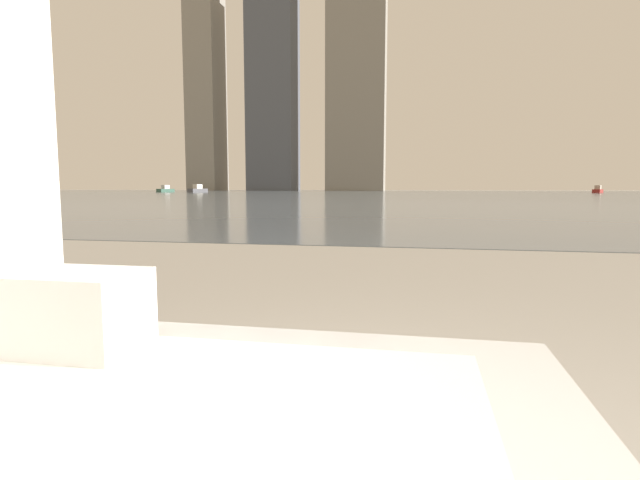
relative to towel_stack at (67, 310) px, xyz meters
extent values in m
cube|color=white|center=(0.00, 0.00, -0.06)|extent=(0.30, 0.19, 0.04)
cube|color=white|center=(0.00, 0.00, -0.02)|extent=(0.30, 0.19, 0.04)
cube|color=white|center=(0.00, 0.00, 0.02)|extent=(0.30, 0.19, 0.04)
cube|color=white|center=(0.00, 0.00, 0.06)|extent=(0.30, 0.19, 0.04)
cube|color=slate|center=(0.12, 61.22, -0.60)|extent=(180.00, 110.00, 0.01)
cube|color=#4C4C51|center=(-34.01, 73.26, -0.29)|extent=(2.15, 3.65, 0.60)
cube|color=silver|center=(-34.01, 73.26, 0.35)|extent=(1.21, 1.49, 0.69)
cube|color=#335647|center=(-41.20, 76.24, -0.32)|extent=(1.85, 3.34, 0.56)
cube|color=silver|center=(-41.20, 76.24, 0.28)|extent=(1.06, 1.35, 0.63)
cube|color=maroon|center=(26.29, 79.37, -0.34)|extent=(2.26, 3.11, 0.52)
cube|color=#B2A893|center=(26.29, 79.37, 0.22)|extent=(1.17, 1.33, 0.59)
cube|color=gray|center=(-51.73, 117.22, 33.89)|extent=(7.38, 9.29, 68.99)
cube|color=#4C515B|center=(-34.56, 117.22, 22.98)|extent=(11.12, 9.23, 47.18)
cube|color=gray|center=(-14.43, 117.22, 40.70)|extent=(13.57, 6.46, 82.61)
camera|label=1|loc=(0.70, -0.88, 0.25)|focal=28.00mm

